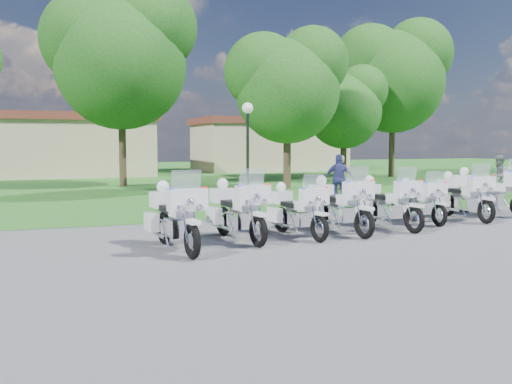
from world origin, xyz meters
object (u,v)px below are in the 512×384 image
object	(u,v)px
motorcycle_2	(297,210)
bystander_c	(339,179)
motorcycle_5	(419,200)
lamp_post	(248,125)
motorcycle_7	(488,191)
bystander_b	(498,177)
motorcycle_4	(387,202)
motorcycle_3	(339,204)
motorcycle_0	(175,216)
motorcycle_6	(463,195)
motorcycle_1	(237,210)
bystander_a	(339,179)

from	to	relation	value
motorcycle_2	bystander_c	world-z (taller)	bystander_c
motorcycle_5	lamp_post	size ratio (longest dim) A/B	0.57
motorcycle_7	bystander_b	world-z (taller)	motorcycle_7
motorcycle_2	motorcycle_4	distance (m)	2.79
motorcycle_3	motorcycle_7	world-z (taller)	motorcycle_7
motorcycle_3	motorcycle_0	bearing A→B (deg)	4.94
motorcycle_3	motorcycle_6	size ratio (longest dim) A/B	1.02
motorcycle_3	motorcycle_4	size ratio (longest dim) A/B	1.03
motorcycle_2	motorcycle_5	world-z (taller)	motorcycle_2
motorcycle_1	motorcycle_4	distance (m)	4.27
motorcycle_3	motorcycle_5	size ratio (longest dim) A/B	1.15
motorcycle_2	bystander_a	world-z (taller)	bystander_a
lamp_post	bystander_a	size ratio (longest dim) A/B	2.18
bystander_c	motorcycle_5	bearing A→B (deg)	116.52
motorcycle_3	bystander_c	world-z (taller)	bystander_c
motorcycle_6	bystander_c	world-z (taller)	bystander_c
motorcycle_4	motorcycle_7	xyz separation A→B (m)	(4.42, 1.25, 0.06)
motorcycle_2	bystander_b	size ratio (longest dim) A/B	1.31
motorcycle_1	motorcycle_2	bearing A→B (deg)	172.05
motorcycle_5	motorcycle_1	bearing A→B (deg)	11.18
lamp_post	bystander_c	xyz separation A→B (m)	(2.33, -3.26, -1.99)
motorcycle_4	motorcycle_7	bearing A→B (deg)	-170.92
motorcycle_6	motorcycle_2	bearing A→B (deg)	15.02
motorcycle_0	motorcycle_2	size ratio (longest dim) A/B	1.12
bystander_b	motorcycle_0	bearing A→B (deg)	-20.11
motorcycle_0	lamp_post	xyz separation A→B (m)	(5.10, 9.83, 2.18)
motorcycle_6	lamp_post	bearing A→B (deg)	-60.58
motorcycle_6	motorcycle_4	bearing A→B (deg)	17.43
motorcycle_7	bystander_a	size ratio (longest dim) A/B	1.45
bystander_a	bystander_c	size ratio (longest dim) A/B	0.97
motorcycle_2	bystander_b	distance (m)	12.54
motorcycle_7	bystander_c	world-z (taller)	bystander_c
bystander_a	motorcycle_0	bearing A→B (deg)	39.49
motorcycle_5	motorcycle_2	bearing A→B (deg)	14.75
motorcycle_3	lamp_post	size ratio (longest dim) A/B	0.66
motorcycle_1	motorcycle_2	distance (m)	1.49
motorcycle_6	bystander_b	world-z (taller)	bystander_b
lamp_post	bystander_b	xyz separation A→B (m)	(9.23, -3.63, -2.03)
motorcycle_4	bystander_a	distance (m)	6.33
motorcycle_3	motorcycle_4	bearing A→B (deg)	-177.63
motorcycle_0	motorcycle_4	size ratio (longest dim) A/B	1.05
lamp_post	bystander_b	world-z (taller)	lamp_post
motorcycle_2	bystander_a	bearing A→B (deg)	-134.48
motorcycle_2	motorcycle_7	size ratio (longest dim) A/B	0.89
motorcycle_2	lamp_post	distance (m)	9.64
bystander_b	bystander_c	distance (m)	6.91
motorcycle_1	motorcycle_0	bearing A→B (deg)	16.02
motorcycle_7	bystander_b	bearing A→B (deg)	-154.42
motorcycle_3	bystander_a	world-z (taller)	bystander_a
motorcycle_7	lamp_post	world-z (taller)	lamp_post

